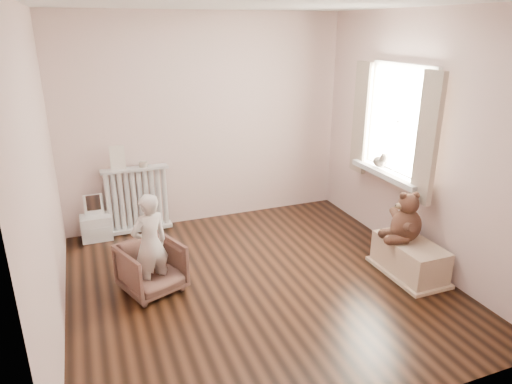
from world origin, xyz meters
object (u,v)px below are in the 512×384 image
object	(u,v)px
radiator	(138,202)
plush_cat	(380,159)
teddy_bear	(408,212)
armchair	(151,268)
toy_bench	(410,256)
child	(150,244)
toy_vanity	(95,218)

from	to	relation	value
radiator	plush_cat	distance (m)	2.93
radiator	teddy_bear	bearing A→B (deg)	-39.50
armchair	toy_bench	distance (m)	2.60
child	plush_cat	xyz separation A→B (m)	(2.66, 0.25, 0.48)
radiator	armchair	distance (m)	1.43
toy_vanity	plush_cat	bearing A→B (deg)	-21.17
child	teddy_bear	xyz separation A→B (m)	(2.48, -0.51, 0.15)
toy_vanity	armchair	bearing A→B (deg)	-72.50
toy_vanity	radiator	bearing A→B (deg)	3.38
toy_bench	plush_cat	size ratio (longest dim) A/B	3.47
radiator	plush_cat	bearing A→B (deg)	-25.40
armchair	plush_cat	bearing A→B (deg)	-16.82
child	toy_vanity	bearing A→B (deg)	-94.10
toy_bench	radiator	bearing A→B (deg)	139.98
teddy_bear	plush_cat	world-z (taller)	plush_cat
armchair	child	size ratio (longest dim) A/B	0.54
toy_vanity	plush_cat	size ratio (longest dim) A/B	2.49
radiator	armchair	bearing A→B (deg)	-92.71
radiator	toy_vanity	xyz separation A→B (m)	(-0.51, -0.03, -0.11)
radiator	armchair	size ratio (longest dim) A/B	1.54
child	teddy_bear	distance (m)	2.54
toy_vanity	plush_cat	world-z (taller)	plush_cat
toy_vanity	toy_bench	world-z (taller)	toy_vanity
child	plush_cat	distance (m)	2.71
toy_vanity	armchair	size ratio (longest dim) A/B	1.02
armchair	toy_bench	world-z (taller)	armchair
toy_vanity	toy_bench	bearing A→B (deg)	-34.43
radiator	plush_cat	world-z (taller)	plush_cat
toy_bench	toy_vanity	bearing A→B (deg)	145.57
radiator	toy_vanity	bearing A→B (deg)	-176.62
teddy_bear	plush_cat	xyz separation A→B (m)	(0.18, 0.76, 0.33)
toy_bench	teddy_bear	world-z (taller)	teddy_bear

